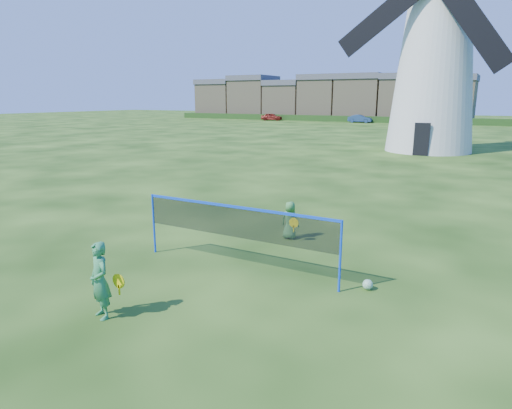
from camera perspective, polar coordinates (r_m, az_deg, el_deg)
The scene contains 10 objects.
ground at distance 10.49m, azimuth -2.31°, elevation -8.43°, with size 220.00×220.00×0.00m, color black.
windmill at distance 36.12m, azimuth 22.11°, elevation 16.75°, with size 13.15×6.21×18.56m.
badminton_net at distance 10.14m, azimuth -2.58°, elevation -2.40°, with size 5.05×0.05×1.55m.
player_girl at distance 8.56m, azimuth -19.50°, elevation -9.25°, with size 0.73×0.51×1.44m.
player_boy at distance 12.62m, azimuth 4.41°, elevation -2.03°, with size 0.63×0.41×1.09m.
play_ball at distance 9.72m, azimuth 14.22°, elevation -9.99°, with size 0.22×0.22×0.22m, color green.
terraced_houses at distance 86.02m, azimuth 8.30°, elevation 13.46°, with size 52.78×8.40×8.30m.
hedge at distance 79.15m, azimuth 9.23°, elevation 10.91°, with size 62.00×0.80×1.00m, color #193814.
car_left at distance 81.40m, azimuth 2.04°, elevation 11.25°, with size 1.54×3.82×1.30m, color maroon.
car_right at distance 76.14m, azimuth 13.26°, elevation 10.73°, with size 1.35×3.87×1.27m, color navy.
Camera 1 is at (5.09, -8.29, 3.93)m, focal length 30.99 mm.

